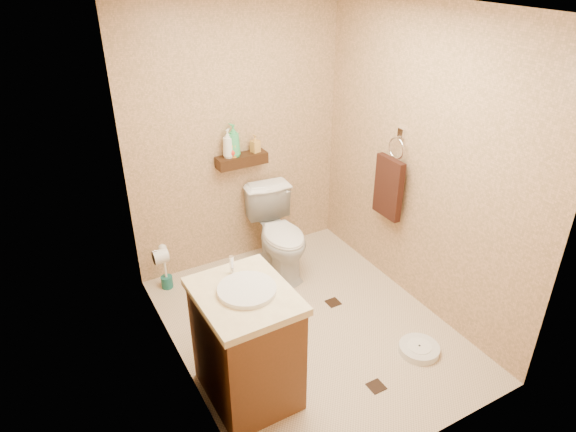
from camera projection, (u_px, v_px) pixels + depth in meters
ground at (308, 327)px, 4.11m from camera, size 2.50×2.50×0.00m
wall_back at (237, 138)px, 4.50m from camera, size 2.00×0.04×2.40m
wall_front at (441, 286)px, 2.58m from camera, size 2.00×0.04×2.40m
wall_left at (171, 227)px, 3.11m from camera, size 0.04×2.50×2.40m
wall_right at (422, 165)px, 3.97m from camera, size 0.04×2.50×2.40m
ceiling at (316, 5)px, 2.96m from camera, size 2.00×2.50×0.02m
wall_shelf at (242, 160)px, 4.52m from camera, size 0.46×0.14×0.10m
floor_accents at (313, 329)px, 4.08m from camera, size 1.18×1.46×0.01m
toilet at (280, 234)px, 4.65m from camera, size 0.51×0.79×0.77m
vanity at (247, 343)px, 3.32m from camera, size 0.58×0.70×0.97m
bathroom_scale at (419, 349)px, 3.85m from camera, size 0.32×0.32×0.06m
toilet_brush at (166, 273)px, 4.50m from camera, size 0.10×0.10×0.44m
towel_ring at (389, 185)px, 4.24m from camera, size 0.12×0.30×0.76m
toilet_paper at (161, 256)px, 3.92m from camera, size 0.12×0.11×0.12m
bottle_a at (228, 144)px, 4.38m from camera, size 0.14×0.14×0.25m
bottle_b at (231, 147)px, 4.42m from camera, size 0.10×0.10×0.17m
bottle_c at (232, 149)px, 4.43m from camera, size 0.15×0.15×0.14m
bottle_d at (234, 140)px, 4.40m from camera, size 0.14×0.14×0.29m
bottle_e at (255, 144)px, 4.52m from camera, size 0.08×0.09×0.16m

